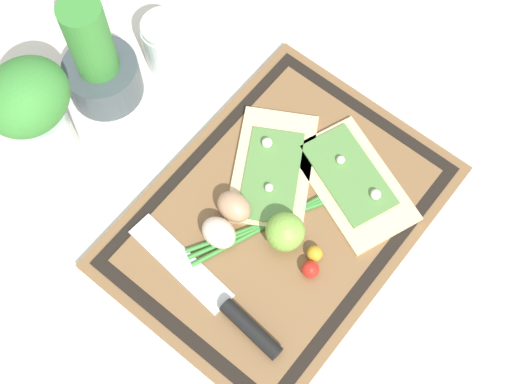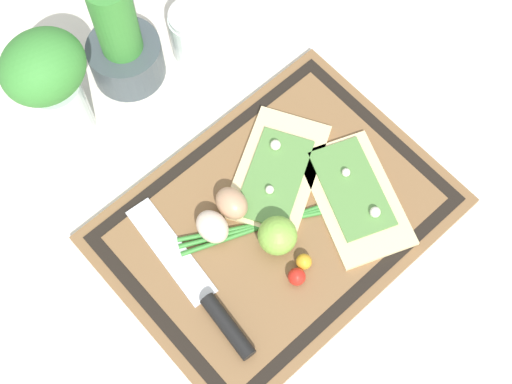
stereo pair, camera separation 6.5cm
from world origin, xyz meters
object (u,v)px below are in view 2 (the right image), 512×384
Objects in this scene: pizza_slice_far at (277,172)px; herb_glass at (50,82)px; cherry_tomato_red at (297,277)px; pizza_slice_near at (355,196)px; cherry_tomato_yellow at (304,262)px; sauce_jar at (194,35)px; egg_brown at (232,203)px; egg_pink at (212,227)px; herb_pot at (122,46)px; knife at (210,303)px; lime at (277,236)px.

herb_glass is (-0.18, 0.28, 0.11)m from pizza_slice_far.
pizza_slice_near is at bearing 12.70° from cherry_tomato_red.
cherry_tomato_yellow is at bearing -74.83° from herb_glass.
pizza_slice_near is at bearing -89.77° from sauce_jar.
cherry_tomato_yellow is 0.44m from herb_glass.
cherry_tomato_red is at bearing -123.06° from pizza_slice_far.
egg_brown is 0.31m from herb_glass.
egg_pink reaches higher than pizza_slice_far.
egg_pink reaches higher than pizza_slice_near.
pizza_slice_far is at bearing -57.26° from herb_glass.
herb_pot reaches higher than sauce_jar.
sauce_jar is at bearing 52.77° from knife.
herb_glass is at bearing 175.40° from sauce_jar.
sauce_jar is at bearing 68.86° from lime.
cherry_tomato_red is at bearing -95.35° from herb_pot.
herb_pot is (0.04, 0.30, 0.04)m from egg_brown.
pizza_slice_far is at bearing -0.90° from egg_brown.
knife is at bearing -157.28° from pizza_slice_far.
knife is 0.14m from cherry_tomato_yellow.
cherry_tomato_red is at bearing -25.56° from knife.
herb_glass reaches higher than pizza_slice_far.
egg_pink is 0.14m from cherry_tomato_yellow.
pizza_slice_far is 0.27m from sauce_jar.
knife and cherry_tomato_yellow have the same top height.
egg_brown is 1.00× the size of egg_pink.
lime is (-0.07, -0.08, 0.02)m from pizza_slice_far.
knife is 0.43m from sauce_jar.
lime is at bearing -51.93° from egg_pink.
cherry_tomato_red is 0.43m from sauce_jar.
pizza_slice_near is 9.76× the size of cherry_tomato_yellow.
sauce_jar is 0.25m from herb_glass.
herb_pot is (0.02, 0.38, 0.03)m from lime.
pizza_slice_far is 8.81× the size of cherry_tomato_red.
cherry_tomato_yellow is (0.02, -0.13, -0.01)m from egg_brown.
herb_glass is at bearing 121.77° from pizza_slice_near.
pizza_slice_near is 0.37m from sauce_jar.
egg_brown reaches higher than pizza_slice_near.
sauce_jar is (0.06, 0.26, 0.02)m from pizza_slice_far.
pizza_slice_near is 0.13m from cherry_tomato_yellow.
cherry_tomato_yellow is 0.43m from herb_pot.
pizza_slice_near is 0.22m from egg_pink.
sauce_jar is (0.13, 0.39, 0.01)m from cherry_tomato_yellow.
sauce_jar is at bearing 72.12° from cherry_tomato_yellow.
pizza_slice_near is 0.12m from pizza_slice_far.
egg_brown is at bearing 143.77° from pizza_slice_near.
herb_pot is at bearing 84.65° from cherry_tomato_red.
knife is at bearing -94.02° from herb_glass.
herb_pot is 2.23× the size of sauce_jar.
knife is 1.28× the size of herb_glass.
herb_pot reaches higher than lime.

